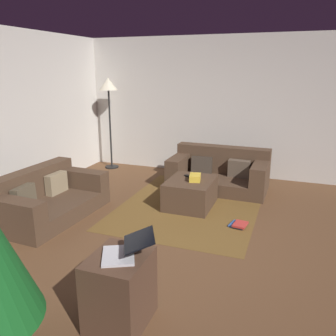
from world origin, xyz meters
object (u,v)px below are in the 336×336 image
Objects in this scene: couch_left at (45,199)px; book_stack at (239,225)px; couch_right at (219,173)px; side_table at (120,290)px; gift_box at (195,178)px; ottoman at (190,193)px; laptop at (126,250)px; corner_lamp at (109,91)px; tv_remote at (189,176)px.

book_stack is at bearing 104.89° from couch_left.
couch_left is 2.88m from couch_right.
couch_left reaches higher than side_table.
gift_box is at bearing 81.95° from couch_right.
ottoman is 1.62× the size of laptop.
ottoman is 2.64m from side_table.
couch_right reaches higher than couch_left.
couch_right is at bearing -0.57° from side_table.
couch_left is 3.29× the size of laptop.
couch_right is at bearing 0.30° from laptop.
book_stack is 3.88m from corner_lamp.
laptop is (-1.55, -2.06, 0.41)m from couch_left.
book_stack is 0.15× the size of corner_lamp.
gift_box is 0.40× the size of side_table.
book_stack is (2.12, -0.57, -0.63)m from laptop.
laptop is 4.83m from corner_lamp.
ottoman is at bearing 59.50° from book_stack.
gift_box is at bearing -96.47° from ottoman.
gift_box is 0.47× the size of laptop.
couch_left reaches higher than tv_remote.
tv_remote reaches higher than ottoman.
side_table reaches higher than book_stack.
tv_remote is 0.32× the size of laptop.
ottoman is 2.96m from corner_lamp.
side_table is at bearing 116.73° from laptop.
book_stack is at bearing -14.93° from laptop.
ottoman is at bearing 83.53° from gift_box.
side_table is 1.20× the size of laptop.
tv_remote is (0.13, 0.14, -0.03)m from gift_box.
couch_right is 0.90× the size of corner_lamp.
corner_lamp is at bearing 56.53° from book_stack.
couch_right is 3.61m from laptop.
ottoman is 0.26m from tv_remote.
book_stack is at bearing -93.00° from tv_remote.
couch_left is at bearing 102.23° from book_stack.
tv_remote is at bearing 5.36° from side_table.
laptop reaches higher than book_stack.
corner_lamp reaches higher than ottoman.
tv_remote is at bearing 126.55° from couch_left.
couch_right is 1.01m from ottoman.
laptop is at bearing -176.07° from gift_box.
side_table is at bearing -175.81° from ottoman.
book_stack is at bearing -122.36° from gift_box.
laptop reaches higher than gift_box.
couch_right is at bearing -9.15° from gift_box.
laptop is at bearing -174.56° from ottoman.
side_table is (-2.63, -0.19, 0.09)m from ottoman.
tv_remote is at bearing 27.79° from ottoman.
couch_left is 2.61m from laptop.
couch_left is 2.11m from tv_remote.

